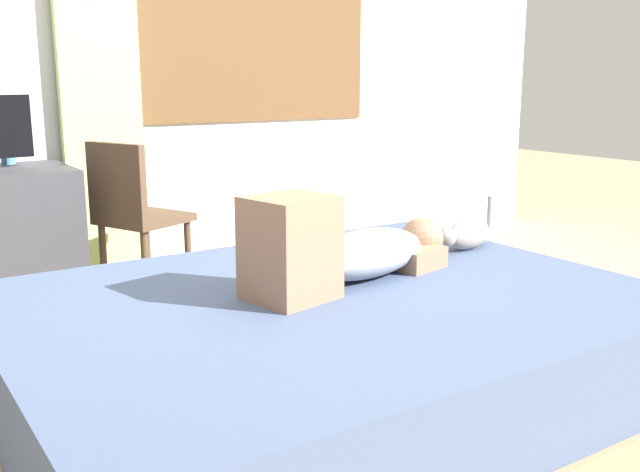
{
  "coord_description": "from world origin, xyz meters",
  "views": [
    {
      "loc": [
        -1.45,
        -1.76,
        1.17
      ],
      "look_at": [
        -0.04,
        0.37,
        0.61
      ],
      "focal_mm": 40.62,
      "sensor_mm": 36.0,
      "label": 1
    }
  ],
  "objects_px": {
    "chair_by_desk": "(133,211)",
    "cup": "(8,156)",
    "cat": "(466,234)",
    "person_lying": "(348,250)",
    "bed": "(328,359)"
  },
  "relations": [
    {
      "from": "cat",
      "to": "cup",
      "type": "relative_size",
      "value": 4.1
    },
    {
      "from": "cat",
      "to": "chair_by_desk",
      "type": "relative_size",
      "value": 0.41
    },
    {
      "from": "person_lying",
      "to": "bed",
      "type": "bearing_deg",
      "value": -148.97
    },
    {
      "from": "person_lying",
      "to": "cup",
      "type": "relative_size",
      "value": 10.85
    },
    {
      "from": "person_lying",
      "to": "cup",
      "type": "bearing_deg",
      "value": 111.53
    },
    {
      "from": "person_lying",
      "to": "cup",
      "type": "distance_m",
      "value": 2.06
    },
    {
      "from": "cup",
      "to": "chair_by_desk",
      "type": "xyz_separation_m",
      "value": [
        0.5,
        -0.41,
        -0.28
      ]
    },
    {
      "from": "person_lying",
      "to": "chair_by_desk",
      "type": "relative_size",
      "value": 1.09
    },
    {
      "from": "cat",
      "to": "cup",
      "type": "bearing_deg",
      "value": 128.97
    },
    {
      "from": "chair_by_desk",
      "to": "cup",
      "type": "bearing_deg",
      "value": 140.65
    },
    {
      "from": "bed",
      "to": "cat",
      "type": "height_order",
      "value": "cat"
    },
    {
      "from": "bed",
      "to": "cup",
      "type": "distance_m",
      "value": 2.16
    },
    {
      "from": "cup",
      "to": "chair_by_desk",
      "type": "height_order",
      "value": "chair_by_desk"
    },
    {
      "from": "cup",
      "to": "cat",
      "type": "bearing_deg",
      "value": -51.03
    },
    {
      "from": "person_lying",
      "to": "chair_by_desk",
      "type": "height_order",
      "value": "chair_by_desk"
    }
  ]
}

